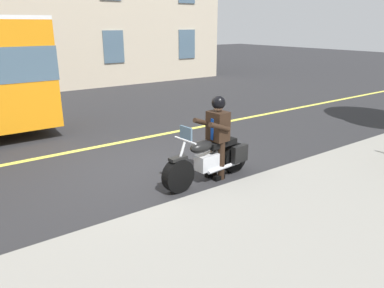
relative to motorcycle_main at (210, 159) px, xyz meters
name	(u,v)px	position (x,y,z in m)	size (l,w,h in m)	color
ground_plane	(145,167)	(0.76, -1.41, -0.45)	(80.00, 80.00, 0.00)	#28282B
sidewalk_curb	(311,266)	(0.76, 3.09, -0.38)	(60.00, 5.00, 0.15)	gray
lane_center_stripe	(109,145)	(0.76, -3.41, -0.45)	(60.00, 0.16, 0.01)	#E5DB4C
motorcycle_main	(210,159)	(0.00, 0.00, 0.00)	(2.22, 0.73, 1.26)	black
rider_main	(217,130)	(-0.19, -0.02, 0.58)	(0.66, 0.59, 1.74)	black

